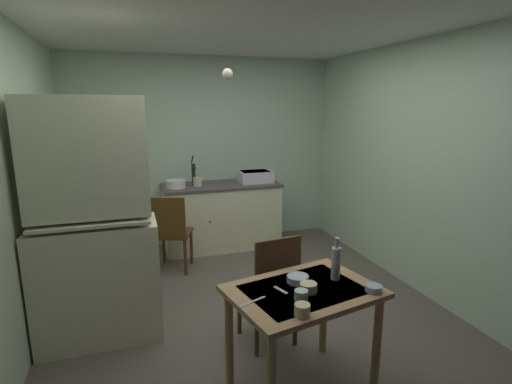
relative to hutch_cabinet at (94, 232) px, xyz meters
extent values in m
plane|color=#595149|center=(1.28, -0.03, -0.92)|extent=(5.27, 5.27, 0.00)
cube|color=#B6D0B6|center=(1.28, 2.16, 0.34)|extent=(3.66, 0.10, 2.52)
cube|color=beige|center=(-0.55, -0.03, 0.34)|extent=(0.10, 4.37, 2.52)
cube|color=#B4D1B4|center=(3.11, -0.03, 0.34)|extent=(0.10, 4.37, 2.52)
cube|color=silver|center=(1.28, -0.03, 1.65)|extent=(3.66, 4.37, 0.10)
cube|color=beige|center=(0.00, 0.00, -0.43)|extent=(0.95, 0.46, 0.98)
cube|color=beige|center=(0.00, 0.00, 0.59)|extent=(0.87, 0.39, 0.90)
cube|color=beige|center=(0.00, -0.02, 0.10)|extent=(0.86, 0.41, 0.02)
cube|color=beige|center=(1.43, 1.79, -0.50)|extent=(1.51, 0.60, 0.84)
cube|color=#4F4849|center=(1.43, 1.79, -0.06)|extent=(1.54, 0.63, 0.03)
sphere|color=#2D2823|center=(1.21, 1.47, -0.46)|extent=(0.02, 0.02, 0.02)
cube|color=white|center=(1.90, 1.79, 0.03)|extent=(0.44, 0.34, 0.15)
cube|color=black|center=(1.90, 1.79, 0.10)|extent=(0.38, 0.28, 0.01)
cylinder|color=#232328|center=(1.08, 1.84, 0.09)|extent=(0.05, 0.05, 0.28)
cylinder|color=#232328|center=(1.08, 1.77, 0.19)|extent=(0.03, 0.12, 0.03)
cylinder|color=black|center=(1.08, 1.90, 0.28)|extent=(0.02, 0.16, 0.12)
cylinder|color=white|center=(0.84, 1.74, 0.00)|extent=(0.25, 0.25, 0.10)
cylinder|color=beige|center=(1.12, 1.76, 0.01)|extent=(0.11, 0.11, 0.11)
cube|color=tan|center=(1.31, -1.07, -0.20)|extent=(1.04, 0.83, 0.04)
cube|color=#EEE3CD|center=(1.31, -1.07, -0.18)|extent=(0.81, 0.65, 0.00)
cylinder|color=tan|center=(1.76, -1.25, -0.56)|extent=(0.06, 0.06, 0.70)
cylinder|color=#A98252|center=(0.86, -0.89, -0.56)|extent=(0.06, 0.06, 0.70)
cylinder|color=tan|center=(1.65, -0.73, -0.56)|extent=(0.06, 0.06, 0.70)
cube|color=#4D341B|center=(1.28, -0.44, -0.46)|extent=(0.45, 0.45, 0.03)
cube|color=#50351D|center=(1.31, -0.63, -0.22)|extent=(0.38, 0.07, 0.46)
cylinder|color=#4D341B|center=(1.43, -0.25, -0.70)|extent=(0.04, 0.04, 0.44)
cylinder|color=#4D341B|center=(1.09, -0.30, -0.70)|extent=(0.04, 0.04, 0.44)
cylinder|color=#4D341B|center=(1.48, -0.59, -0.70)|extent=(0.04, 0.04, 0.44)
cylinder|color=#4D341B|center=(1.14, -0.64, -0.70)|extent=(0.04, 0.04, 0.44)
cube|color=#523216|center=(0.73, 1.22, -0.48)|extent=(0.51, 0.51, 0.03)
cube|color=#523616|center=(0.66, 1.05, -0.24)|extent=(0.37, 0.15, 0.45)
cylinder|color=#523216|center=(0.94, 1.32, -0.71)|extent=(0.04, 0.04, 0.42)
cylinder|color=#523216|center=(0.62, 1.44, -0.71)|extent=(0.04, 0.04, 0.42)
cylinder|color=#523216|center=(0.83, 1.00, -0.71)|extent=(0.04, 0.04, 0.42)
cylinder|color=#523216|center=(0.51, 1.12, -0.71)|extent=(0.04, 0.04, 0.42)
cylinder|color=#9EB2C6|center=(1.71, -1.24, -0.16)|extent=(0.10, 0.10, 0.04)
cylinder|color=beige|center=(1.32, -1.12, -0.15)|extent=(0.11, 0.11, 0.06)
cylinder|color=#9EB2C6|center=(1.31, -0.97, -0.15)|extent=(0.14, 0.14, 0.05)
cylinder|color=#ADD1C1|center=(1.23, -1.20, -0.14)|extent=(0.08, 0.08, 0.06)
cylinder|color=beige|center=(1.17, -1.36, -0.14)|extent=(0.09, 0.09, 0.07)
cylinder|color=#B7BCC1|center=(1.58, -1.00, -0.07)|extent=(0.06, 0.06, 0.22)
cylinder|color=#B7BCC1|center=(1.58, -1.00, 0.08)|extent=(0.03, 0.03, 0.07)
cube|color=silver|center=(0.95, -1.13, -0.17)|extent=(0.19, 0.09, 0.00)
cube|color=beige|center=(1.16, -1.05, -0.17)|extent=(0.06, 0.12, 0.00)
sphere|color=#F9EFCC|center=(1.05, -0.18, 1.20)|extent=(0.08, 0.08, 0.08)
camera|label=1|loc=(0.31, -3.17, 0.97)|focal=27.42mm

